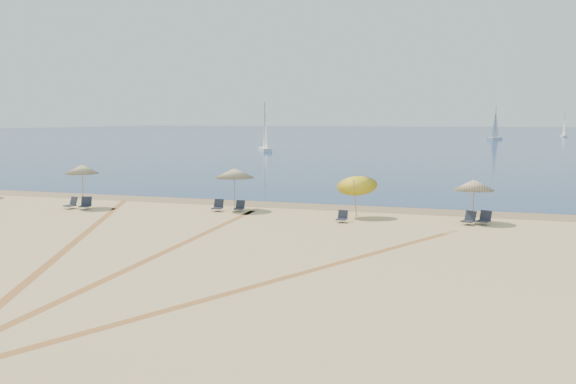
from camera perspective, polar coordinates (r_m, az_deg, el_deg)
name	(u,v)px	position (r m, az deg, el deg)	size (l,w,h in m)	color
ground	(25,348)	(15.54, -23.57, -13.32)	(160.00, 160.00, 0.00)	tan
ocean	(453,133)	(236.14, 15.28, 5.39)	(500.00, 500.00, 0.00)	#0C2151
wet_sand	(308,206)	(36.60, 1.89, -1.30)	(500.00, 500.00, 0.00)	olive
umbrella_1	(82,169)	(37.66, -18.89, 2.06)	(1.96, 1.96, 2.63)	gray
umbrella_2	(234,173)	(34.80, -5.09, 1.80)	(2.29, 2.29, 2.49)	gray
umbrella_3	(357,181)	(32.32, 6.51, 1.03)	(2.17, 2.21, 2.63)	gray
umbrella_4	(474,185)	(31.90, 17.15, 0.66)	(2.03, 2.03, 2.26)	gray
chair_2	(72,203)	(37.60, -19.77, -1.02)	(0.76, 0.82, 0.69)	black
chair_3	(86,204)	(37.05, -18.57, -1.06)	(0.79, 0.86, 0.73)	black
chair_4	(218,206)	(34.67, -6.63, -1.31)	(0.60, 0.69, 0.67)	black
chair_5	(240,207)	(34.44, -4.59, -1.38)	(0.56, 0.64, 0.62)	black
chair_6	(342,217)	(30.86, 5.14, -2.36)	(0.54, 0.62, 0.61)	black
chair_7	(469,219)	(31.34, 16.74, -2.43)	(0.79, 0.83, 0.68)	black
chair_8	(484,218)	(31.60, 18.07, -2.39)	(0.79, 0.84, 0.69)	black
sailboat_0	(495,130)	(162.01, 18.99, 5.59)	(3.81, 5.81, 8.56)	white
sailboat_1	(265,137)	(98.24, -2.18, 5.26)	(3.84, 5.33, 7.98)	white
sailboat_2	(564,129)	(197.56, 24.62, 5.40)	(1.52, 4.97, 7.31)	white
tire_tracks	(137,261)	(23.09, -14.07, -6.37)	(47.36, 44.87, 0.00)	tan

